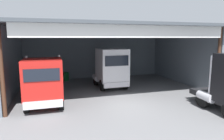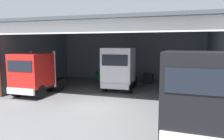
{
  "view_description": "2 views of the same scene",
  "coord_description": "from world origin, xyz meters",
  "views": [
    {
      "loc": [
        -4.85,
        -12.29,
        4.47
      ],
      "look_at": [
        0.0,
        3.64,
        1.85
      ],
      "focal_mm": 32.55,
      "sensor_mm": 36.0,
      "label": 1
    },
    {
      "loc": [
        4.75,
        -11.91,
        3.88
      ],
      "look_at": [
        0.0,
        3.64,
        1.85
      ],
      "focal_mm": 33.69,
      "sensor_mm": 36.0,
      "label": 2
    }
  ],
  "objects": [
    {
      "name": "ground_plane",
      "position": [
        0.0,
        0.0,
        0.0
      ],
      "size": [
        80.0,
        80.0,
        0.0
      ],
      "primitive_type": "plane",
      "color": "slate",
      "rests_on": "ground"
    },
    {
      "name": "oil_drum",
      "position": [
        -3.35,
        9.4,
        0.44
      ],
      "size": [
        0.58,
        0.58,
        0.87
      ],
      "primitive_type": "cylinder",
      "color": "#197233",
      "rests_on": "ground"
    },
    {
      "name": "workshop_shed",
      "position": [
        0.0,
        6.09,
        3.87
      ],
      "size": [
        16.08,
        11.36,
        5.49
      ],
      "color": "slate",
      "rests_on": "ground"
    },
    {
      "name": "tool_cart",
      "position": [
        2.17,
        8.64,
        0.5
      ],
      "size": [
        0.9,
        0.6,
        1.0
      ],
      "primitive_type": "cube",
      "color": "black",
      "rests_on": "ground"
    },
    {
      "name": "truck_white_center_right_bay",
      "position": [
        0.25,
        4.82,
        1.88
      ],
      "size": [
        2.61,
        4.8,
        3.56
      ],
      "rotation": [
        0.0,
        0.0,
        3.17
      ],
      "color": "white",
      "rests_on": "ground"
    },
    {
      "name": "truck_red_right_bay",
      "position": [
        -5.37,
        1.29,
        1.67
      ],
      "size": [
        2.51,
        5.03,
        3.31
      ],
      "rotation": [
        0.0,
        0.0,
        3.13
      ],
      "color": "red",
      "rests_on": "ground"
    }
  ]
}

